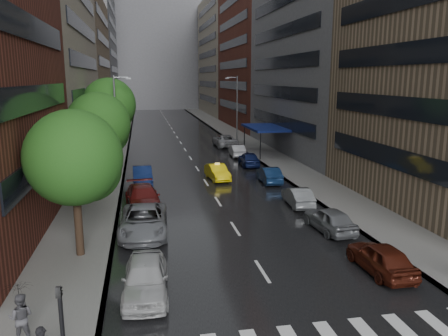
{
  "coord_description": "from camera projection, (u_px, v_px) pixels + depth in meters",
  "views": [
    {
      "loc": [
        -5.33,
        -14.41,
        8.92
      ],
      "look_at": [
        0.0,
        13.64,
        3.0
      ],
      "focal_mm": 35.0,
      "sensor_mm": 36.0,
      "label": 1
    }
  ],
  "objects": [
    {
      "name": "ground",
      "position": [
        291.0,
        316.0,
        16.65
      ],
      "size": [
        220.0,
        220.0,
        0.0
      ],
      "primitive_type": "plane",
      "color": "gray",
      "rests_on": "ground"
    },
    {
      "name": "road",
      "position": [
        178.0,
        139.0,
        64.75
      ],
      "size": [
        14.0,
        140.0,
        0.01
      ],
      "primitive_type": "cube",
      "color": "black",
      "rests_on": "ground"
    },
    {
      "name": "sidewalk_left",
      "position": [
        116.0,
        140.0,
        63.09
      ],
      "size": [
        4.0,
        140.0,
        0.15
      ],
      "primitive_type": "cube",
      "color": "gray",
      "rests_on": "ground"
    },
    {
      "name": "sidewalk_right",
      "position": [
        237.0,
        137.0,
        66.38
      ],
      "size": [
        4.0,
        140.0,
        0.15
      ],
      "primitive_type": "cube",
      "color": "gray",
      "rests_on": "ground"
    },
    {
      "name": "buildings_left",
      "position": [
        74.0,
        31.0,
        67.21
      ],
      "size": [
        8.0,
        108.0,
        38.0
      ],
      "color": "maroon",
      "rests_on": "ground"
    },
    {
      "name": "buildings_right",
      "position": [
        265.0,
        39.0,
        70.88
      ],
      "size": [
        8.05,
        109.1,
        36.0
      ],
      "color": "#937A5B",
      "rests_on": "ground"
    },
    {
      "name": "building_far",
      "position": [
        157.0,
        53.0,
        126.91
      ],
      "size": [
        40.0,
        14.0,
        32.0
      ],
      "primitive_type": "cube",
      "color": "slate",
      "rests_on": "ground"
    },
    {
      "name": "tree_near",
      "position": [
        74.0,
        158.0,
        21.09
      ],
      "size": [
        4.69,
        4.69,
        7.48
      ],
      "color": "#382619",
      "rests_on": "ground"
    },
    {
      "name": "tree_mid",
      "position": [
        98.0,
        124.0,
        33.7
      ],
      "size": [
        4.94,
        4.94,
        7.87
      ],
      "color": "#382619",
      "rests_on": "ground"
    },
    {
      "name": "tree_far",
      "position": [
        109.0,
        105.0,
        46.03
      ],
      "size": [
        5.61,
        5.61,
        8.95
      ],
      "color": "#382619",
      "rests_on": "ground"
    },
    {
      "name": "taxi",
      "position": [
        217.0,
        172.0,
        38.83
      ],
      "size": [
        1.86,
        4.27,
        1.36
      ],
      "primitive_type": "imported",
      "rotation": [
        0.0,
        0.0,
        0.1
      ],
      "color": "yellow",
      "rests_on": "ground"
    },
    {
      "name": "parked_cars_left",
      "position": [
        143.0,
        211.0,
        27.11
      ],
      "size": [
        2.93,
        24.54,
        1.6
      ],
      "color": "#BDBDBD",
      "rests_on": "ground"
    },
    {
      "name": "parked_cars_right",
      "position": [
        257.0,
        165.0,
        41.53
      ],
      "size": [
        2.79,
        43.56,
        1.61
      ],
      "color": "#4D1A0F",
      "rests_on": "ground"
    },
    {
      "name": "ped_black_umbrella",
      "position": [
        20.0,
        307.0,
        14.6
      ],
      "size": [
        0.96,
        0.98,
        2.09
      ],
      "color": "#4E4D52",
      "rests_on": "sidewalk_left"
    },
    {
      "name": "traffic_light",
      "position": [
        63.0,
        334.0,
        11.6
      ],
      "size": [
        0.18,
        0.15,
        3.45
      ],
      "color": "black",
      "rests_on": "sidewalk_left"
    },
    {
      "name": "street_lamp_left",
      "position": [
        116.0,
        119.0,
        43.11
      ],
      "size": [
        1.74,
        0.22,
        9.0
      ],
      "color": "gray",
      "rests_on": "sidewalk_left"
    },
    {
      "name": "street_lamp_right",
      "position": [
        236.0,
        107.0,
        60.36
      ],
      "size": [
        1.74,
        0.22,
        9.0
      ],
      "color": "gray",
      "rests_on": "sidewalk_right"
    },
    {
      "name": "awning",
      "position": [
        265.0,
        128.0,
        51.33
      ],
      "size": [
        4.0,
        8.0,
        3.12
      ],
      "color": "navy",
      "rests_on": "sidewalk_right"
    }
  ]
}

